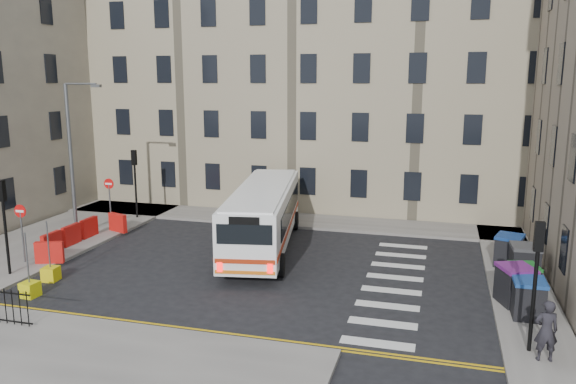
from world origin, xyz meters
The scene contains 22 objects.
ground centered at (0.00, 0.00, 0.00)m, with size 120.00×120.00×0.00m, color black.
pavement_north centered at (-6.00, 8.60, 0.07)m, with size 36.00×3.20×0.15m, color slate.
pavement_east centered at (9.00, 4.00, 0.07)m, with size 2.40×26.00×0.15m, color slate.
pavement_west centered at (-14.00, 1.00, 0.07)m, with size 6.00×22.00×0.15m, color slate.
pavement_sw centered at (-7.00, -10.00, 0.07)m, with size 20.00×6.00×0.15m, color slate.
terrace_north centered at (-7.00, 15.50, 8.62)m, with size 38.30×10.80×17.20m.
traffic_light_east centered at (8.60, -5.50, 2.87)m, with size 0.28×0.22×4.10m.
traffic_light_nw centered at (-12.00, 6.50, 2.87)m, with size 0.28×0.22×4.10m.
traffic_light_sw centered at (-12.00, -4.00, 2.87)m, with size 0.28×0.22×4.10m.
streetlamp centered at (-13.00, 2.00, 4.34)m, with size 0.50×0.22×8.14m.
no_entry_north centered at (-12.50, 4.50, 2.08)m, with size 0.60×0.08×3.00m.
no_entry_south centered at (-12.50, -2.50, 2.08)m, with size 0.60×0.08×3.00m.
roadworks_barriers centered at (-11.84, 0.50, 0.65)m, with size 1.66×6.26×1.00m.
bus centered at (-2.74, 2.92, 1.78)m, with size 4.57×11.62×3.08m.
wheelie_bin_a centered at (8.87, -2.80, 0.84)m, with size 1.10×1.26×1.38m.
wheelie_bin_b centered at (8.57, -1.64, 0.88)m, with size 1.53×1.63×1.44m.
wheelie_bin_c centered at (8.97, -0.75, 0.78)m, with size 1.19×1.30×1.25m.
wheelie_bin_d centered at (9.24, 1.31, 0.88)m, with size 1.19×1.36×1.45m.
wheelie_bin_e centered at (8.80, 2.94, 0.86)m, with size 1.43×1.54×1.41m.
pedestrian centered at (8.93, -6.04, 1.10)m, with size 0.69×0.45×1.89m, color black.
bollard_yellow centered at (-10.00, -3.90, 0.30)m, with size 0.60×0.60×0.60m, color yellow.
bollard_chevron centered at (-9.58, -5.65, 0.30)m, with size 0.60×0.60×0.60m, color #D5D20C.
Camera 1 is at (5.73, -22.93, 8.37)m, focal length 35.00 mm.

